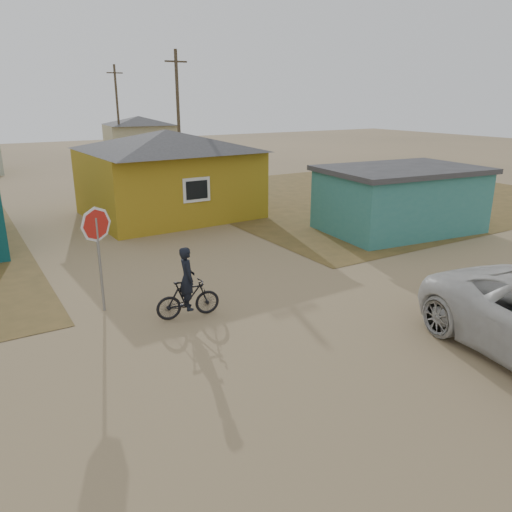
{
  "coord_description": "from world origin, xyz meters",
  "views": [
    {
      "loc": [
        -5.97,
        -7.58,
        5.24
      ],
      "look_at": [
        0.49,
        3.0,
        1.3
      ],
      "focal_mm": 35.0,
      "sensor_mm": 36.0,
      "label": 1
    }
  ],
  "objects": [
    {
      "name": "cyclist",
      "position": [
        -1.44,
        3.08,
        0.66
      ],
      "size": [
        1.66,
        0.68,
        1.82
      ],
      "color": "black",
      "rests_on": "ground"
    },
    {
      "name": "house_beige_east",
      "position": [
        10.0,
        40.0,
        1.86
      ],
      "size": [
        6.95,
        6.05,
        3.6
      ],
      "color": "tan",
      "rests_on": "ground"
    },
    {
      "name": "utility_pole_near",
      "position": [
        6.5,
        22.0,
        4.14
      ],
      "size": [
        1.4,
        0.2,
        8.0
      ],
      "color": "#473B2B",
      "rests_on": "ground"
    },
    {
      "name": "utility_pole_far",
      "position": [
        7.5,
        38.0,
        4.14
      ],
      "size": [
        1.4,
        0.2,
        8.0
      ],
      "color": "#473B2B",
      "rests_on": "ground"
    },
    {
      "name": "shed_turquoise",
      "position": [
        9.5,
        6.5,
        1.31
      ],
      "size": [
        6.71,
        4.93,
        2.6
      ],
      "color": "#377970",
      "rests_on": "ground"
    },
    {
      "name": "grass_ne",
      "position": [
        14.0,
        13.0,
        0.01
      ],
      "size": [
        20.0,
        18.0,
        0.0
      ],
      "primitive_type": "cube",
      "color": "brown",
      "rests_on": "ground"
    },
    {
      "name": "stop_sign",
      "position": [
        -3.14,
        4.58,
        1.98
      ],
      "size": [
        0.89,
        0.07,
        2.73
      ],
      "color": "gray",
      "rests_on": "ground"
    },
    {
      "name": "ground",
      "position": [
        0.0,
        0.0,
        0.0
      ],
      "size": [
        120.0,
        120.0,
        0.0
      ],
      "primitive_type": "plane",
      "color": "#927954"
    },
    {
      "name": "house_yellow",
      "position": [
        2.5,
        14.0,
        2.0
      ],
      "size": [
        7.72,
        6.76,
        3.9
      ],
      "color": "#A07F18",
      "rests_on": "ground"
    }
  ]
}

